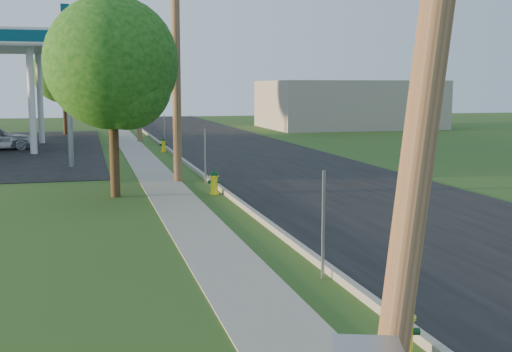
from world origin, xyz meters
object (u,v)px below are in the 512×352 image
(hydrant_mid, at_px, (214,182))
(utility_pole_far, at_px, (137,66))
(hydrant_far, at_px, (163,145))
(tree_verge, at_px, (115,68))
(price_pylon, at_px, (67,41))
(hydrant_near, at_px, (404,333))
(utility_pole_mid, at_px, (176,46))
(tree_lot, at_px, (65,75))

(hydrant_mid, bearing_deg, utility_pole_far, 92.02)
(hydrant_mid, xyz_separation_m, hydrant_far, (0.01, 14.15, -0.00))
(utility_pole_far, distance_m, tree_verge, 20.99)
(tree_verge, bearing_deg, price_pylon, 100.89)
(price_pylon, distance_m, hydrant_near, 22.92)
(utility_pole_mid, distance_m, tree_verge, 3.76)
(price_pylon, relative_size, tree_verge, 1.09)
(tree_verge, distance_m, hydrant_far, 14.66)
(utility_pole_far, distance_m, price_pylon, 13.11)
(utility_pole_mid, height_order, utility_pole_far, utility_pole_mid)
(tree_lot, xyz_separation_m, hydrant_mid, (5.33, -28.68, -3.95))
(utility_pole_far, height_order, hydrant_mid, utility_pole_far)
(tree_verge, distance_m, tree_lot, 28.49)
(utility_pole_far, bearing_deg, hydrant_mid, -87.98)
(utility_pole_mid, bearing_deg, hydrant_far, 86.10)
(price_pylon, xyz_separation_m, hydrant_far, (4.65, 5.52, -5.04))
(utility_pole_mid, relative_size, utility_pole_far, 1.03)
(tree_verge, xyz_separation_m, hydrant_far, (3.05, 13.86, -3.67))
(tree_verge, bearing_deg, utility_pole_mid, 51.14)
(price_pylon, bearing_deg, hydrant_far, 49.86)
(price_pylon, bearing_deg, utility_pole_far, 72.67)
(utility_pole_mid, xyz_separation_m, hydrant_near, (0.58, -16.40, -4.57))
(utility_pole_far, xyz_separation_m, tree_lot, (-4.58, 7.55, -0.46))
(utility_pole_far, bearing_deg, price_pylon, -107.33)
(tree_verge, height_order, hydrant_far, tree_verge)
(price_pylon, xyz_separation_m, tree_lot, (-0.68, 20.05, -1.09))
(hydrant_near, distance_m, hydrant_mid, 13.27)
(hydrant_near, relative_size, hydrant_mid, 0.97)
(tree_lot, relative_size, hydrant_far, 8.44)
(utility_pole_far, bearing_deg, hydrant_near, -89.03)
(utility_pole_far, height_order, price_pylon, utility_pole_far)
(hydrant_near, distance_m, hydrant_far, 27.42)
(utility_pole_far, height_order, tree_verge, utility_pole_far)
(utility_pole_far, height_order, hydrant_far, utility_pole_far)
(utility_pole_mid, bearing_deg, tree_lot, 100.17)
(tree_lot, bearing_deg, utility_pole_far, -58.75)
(utility_pole_far, bearing_deg, utility_pole_mid, -90.00)
(utility_pole_mid, height_order, hydrant_far, utility_pole_mid)
(hydrant_near, xyz_separation_m, hydrant_far, (0.17, 27.42, 0.01))
(price_pylon, distance_m, tree_lot, 20.09)
(hydrant_mid, bearing_deg, hydrant_far, 89.97)
(utility_pole_mid, relative_size, tree_verge, 1.55)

